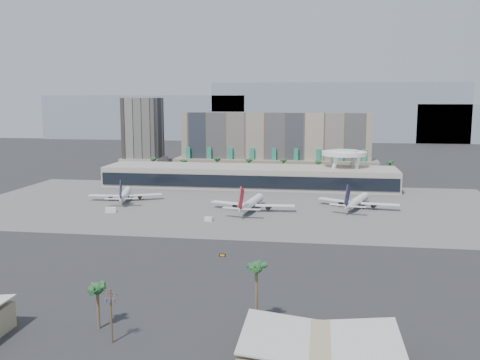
# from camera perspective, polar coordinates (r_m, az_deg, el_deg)

# --- Properties ---
(ground) EXTENTS (900.00, 900.00, 0.00)m
(ground) POSITION_cam_1_polar(r_m,az_deg,el_deg) (209.08, -3.05, -5.62)
(ground) COLOR #232326
(ground) RESTS_ON ground
(apron_pad) EXTENTS (260.00, 130.00, 0.06)m
(apron_pad) POSITION_cam_1_polar(r_m,az_deg,el_deg) (261.83, -0.63, -2.67)
(apron_pad) COLOR #5B5B59
(apron_pad) RESTS_ON ground
(mountain_ridge) EXTENTS (680.00, 60.00, 70.00)m
(mountain_ridge) POSITION_cam_1_polar(r_m,az_deg,el_deg) (668.83, 7.50, 6.78)
(mountain_ridge) COLOR gray
(mountain_ridge) RESTS_ON ground
(hotel) EXTENTS (140.00, 30.00, 42.00)m
(hotel) POSITION_cam_1_polar(r_m,az_deg,el_deg) (375.69, 3.80, 3.37)
(hotel) COLOR tan
(hotel) RESTS_ON ground
(office_tower) EXTENTS (30.00, 30.00, 52.00)m
(office_tower) POSITION_cam_1_polar(r_m,az_deg,el_deg) (421.95, -10.29, 4.67)
(office_tower) COLOR black
(office_tower) RESTS_ON ground
(terminal) EXTENTS (170.00, 32.50, 14.50)m
(terminal) POSITION_cam_1_polar(r_m,az_deg,el_deg) (314.20, 0.97, 0.45)
(terminal) COLOR #B4AA9E
(terminal) RESTS_ON ground
(saucer_structure) EXTENTS (26.00, 26.00, 21.89)m
(saucer_structure) POSITION_cam_1_polar(r_m,az_deg,el_deg) (316.41, 11.06, 2.52)
(saucer_structure) COLOR white
(saucer_structure) RESTS_ON ground
(palm_row) EXTENTS (157.80, 2.80, 13.10)m
(palm_row) POSITION_cam_1_polar(r_m,az_deg,el_deg) (347.50, 2.89, 1.90)
(palm_row) COLOR brown
(palm_row) RESTS_ON ground
(hangar_right) EXTENTS (30.55, 20.60, 6.89)m
(hangar_right) POSITION_cam_1_polar(r_m,az_deg,el_deg) (109.81, 8.54, -17.79)
(hangar_right) COLOR tan
(hangar_right) RESTS_ON ground
(utility_pole) EXTENTS (3.20, 0.85, 12.00)m
(utility_pole) POSITION_cam_1_polar(r_m,az_deg,el_deg) (119.63, -13.62, -13.44)
(utility_pole) COLOR #4C3826
(utility_pole) RESTS_ON ground
(airliner_left) EXTENTS (36.41, 37.80, 13.28)m
(airliner_left) POSITION_cam_1_polar(r_m,az_deg,el_deg) (278.03, -12.17, -1.50)
(airliner_left) COLOR white
(airliner_left) RESTS_ON ground
(airliner_centre) EXTENTS (40.05, 41.47, 14.35)m
(airliner_centre) POSITION_cam_1_polar(r_m,az_deg,el_deg) (247.57, 1.22, -2.49)
(airliner_centre) COLOR white
(airliner_centre) RESTS_ON ground
(airliner_right) EXTENTS (37.78, 39.08, 13.98)m
(airliner_right) POSITION_cam_1_polar(r_m,az_deg,el_deg) (258.98, 12.37, -2.21)
(airliner_right) COLOR white
(airliner_right) RESTS_ON ground
(service_vehicle_a) EXTENTS (5.17, 4.01, 2.27)m
(service_vehicle_a) POSITION_cam_1_polar(r_m,az_deg,el_deg) (251.58, -13.65, -3.13)
(service_vehicle_a) COLOR white
(service_vehicle_a) RESTS_ON ground
(service_vehicle_b) EXTENTS (3.78, 2.64, 1.77)m
(service_vehicle_b) POSITION_cam_1_polar(r_m,az_deg,el_deg) (228.11, -3.35, -4.18)
(service_vehicle_b) COLOR silver
(service_vehicle_b) RESTS_ON ground
(taxiway_sign) EXTENTS (2.11, 0.57, 0.95)m
(taxiway_sign) POSITION_cam_1_polar(r_m,az_deg,el_deg) (178.12, -1.88, -8.02)
(taxiway_sign) COLOR black
(taxiway_sign) RESTS_ON ground
(near_palm_a) EXTENTS (6.00, 6.00, 10.92)m
(near_palm_a) POSITION_cam_1_polar(r_m,az_deg,el_deg) (126.93, -14.96, -11.71)
(near_palm_a) COLOR brown
(near_palm_a) RESTS_ON ground
(near_palm_b) EXTENTS (6.00, 6.00, 15.61)m
(near_palm_b) POSITION_cam_1_polar(r_m,az_deg,el_deg) (121.98, 1.77, -9.98)
(near_palm_b) COLOR brown
(near_palm_b) RESTS_ON ground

